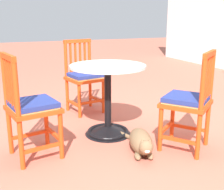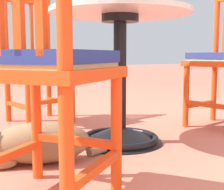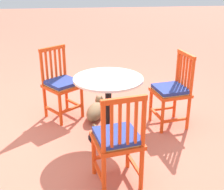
{
  "view_description": "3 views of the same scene",
  "coord_description": "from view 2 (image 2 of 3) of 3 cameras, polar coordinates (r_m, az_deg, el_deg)",
  "views": [
    {
      "loc": [
        2.61,
        -1.16,
        1.2
      ],
      "look_at": [
        0.05,
        -0.09,
        0.45
      ],
      "focal_mm": 46.92,
      "sensor_mm": 36.0,
      "label": 1
    },
    {
      "loc": [
        0.86,
        1.43,
        0.49
      ],
      "look_at": [
        0.02,
        -0.04,
        0.28
      ],
      "focal_mm": 51.99,
      "sensor_mm": 36.0,
      "label": 2
    },
    {
      "loc": [
        -3.15,
        0.22,
        1.84
      ],
      "look_at": [
        -0.06,
        -0.13,
        0.53
      ],
      "focal_mm": 49.17,
      "sensor_mm": 36.0,
      "label": 3
    }
  ],
  "objects": [
    {
      "name": "tabby_cat",
      "position": [
        1.52,
        -13.69,
        -8.18
      ],
      "size": [
        0.74,
        0.33,
        0.23
      ],
      "color": "brown",
      "rests_on": "ground_plane"
    },
    {
      "name": "cafe_table",
      "position": [
        1.79,
        1.39,
        0.5
      ],
      "size": [
        0.76,
        0.76,
        0.73
      ],
      "color": "black",
      "rests_on": "ground_plane"
    },
    {
      "name": "ground_plane",
      "position": [
        1.74,
        1.36,
        -9.27
      ],
      "size": [
        24.0,
        24.0,
        0.0
      ],
      "primitive_type": "plane",
      "color": "#BC604C"
    },
    {
      "name": "orange_chair_by_planter",
      "position": [
        1.03,
        -12.08,
        4.56
      ],
      "size": [
        0.56,
        0.56,
        0.91
      ],
      "color": "#D64214",
      "rests_on": "ground_plane"
    },
    {
      "name": "orange_chair_near_fence",
      "position": [
        2.42,
        -12.99,
        5.9
      ],
      "size": [
        0.47,
        0.47,
        0.91
      ],
      "color": "#D64214",
      "rests_on": "ground_plane"
    }
  ]
}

